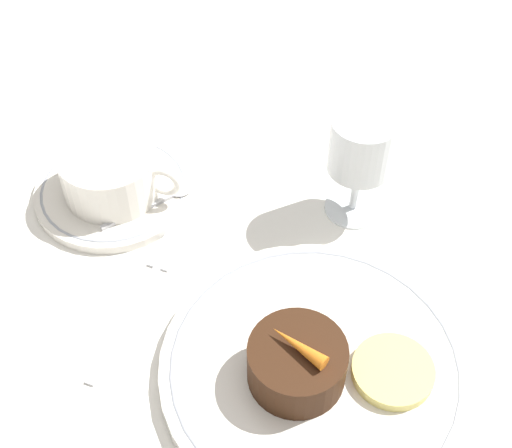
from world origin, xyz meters
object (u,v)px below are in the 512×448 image
Objects in this scene: dinner_plate at (314,367)px; fork at (148,283)px; dessert_cake at (297,363)px; coffee_cup at (110,172)px; wine_glass at (361,151)px.

dinner_plate is 1.44× the size of fork.
dinner_plate is at bearing -16.01° from fork.
fork is 0.17m from dessert_cake.
dinner_plate is at bearing -30.84° from coffee_cup.
dinner_plate is 2.09× the size of coffee_cup.
wine_glass reaches higher than dessert_cake.
fork is (-0.17, 0.05, -0.01)m from dinner_plate.
wine_glass is at bearing 41.43° from fork.
dessert_cake is at bearing -129.55° from dinner_plate.
coffee_cup is 0.69× the size of fork.
dinner_plate is 0.29m from coffee_cup.
dessert_cake is at bearing -92.60° from wine_glass.
dinner_plate reaches higher than fork.
dessert_cake reaches higher than fork.
fork is at bearing -52.54° from coffee_cup.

